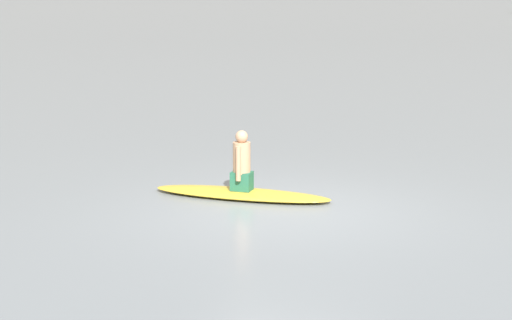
{
  "coord_description": "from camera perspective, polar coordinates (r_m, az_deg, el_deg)",
  "views": [
    {
      "loc": [
        5.03,
        -11.72,
        3.35
      ],
      "look_at": [
        -0.71,
        0.55,
        0.6
      ],
      "focal_mm": 63.32,
      "sensor_mm": 36.0,
      "label": 1
    }
  ],
  "objects": [
    {
      "name": "person_paddler",
      "position": [
        13.88,
        -0.91,
        -0.21
      ],
      "size": [
        0.34,
        0.41,
        0.94
      ],
      "rotation": [
        0.0,
        0.0,
        0.12
      ],
      "color": "#26664C",
      "rests_on": "surfboard"
    },
    {
      "name": "ground_plane",
      "position": [
        13.19,
        1.78,
        -3.23
      ],
      "size": [
        400.0,
        400.0,
        0.0
      ],
      "primitive_type": "plane",
      "color": "gray"
    },
    {
      "name": "surfboard",
      "position": [
        13.98,
        -0.9,
        -2.14
      ],
      "size": [
        2.91,
        1.07,
        0.11
      ],
      "primitive_type": "ellipsoid",
      "rotation": [
        0.0,
        0.0,
        0.12
      ],
      "color": "gold",
      "rests_on": "ground"
    }
  ]
}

